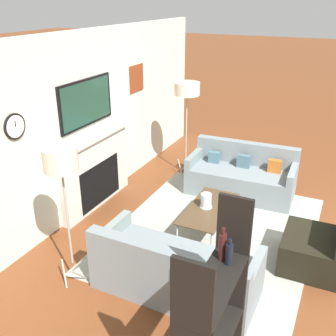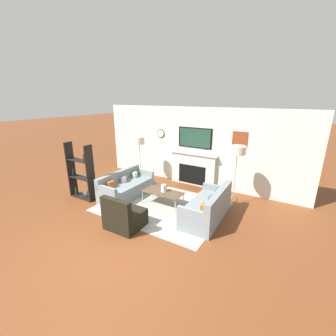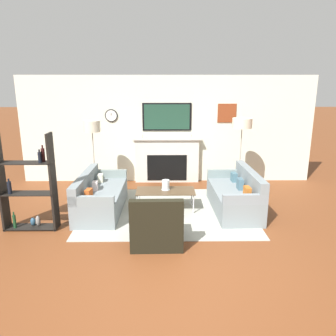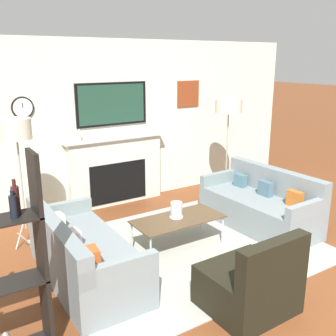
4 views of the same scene
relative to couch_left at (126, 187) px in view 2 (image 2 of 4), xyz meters
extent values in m
plane|color=brown|center=(1.37, -2.16, -0.29)|extent=(60.00, 60.00, 0.00)
cube|color=silver|center=(1.37, 2.12, 1.06)|extent=(7.46, 0.07, 2.70)
cube|color=beige|center=(1.37, 2.00, 0.27)|extent=(1.64, 0.16, 1.12)
cube|color=black|center=(1.37, 1.92, 0.11)|extent=(1.01, 0.01, 0.67)
cube|color=beige|center=(1.37, 1.98, 0.85)|extent=(1.76, 0.22, 0.04)
cylinder|color=#B2AD9E|center=(0.75, 1.95, 0.92)|extent=(0.04, 0.04, 0.10)
cylinder|color=white|center=(0.75, 1.95, 1.01)|extent=(0.03, 0.03, 0.09)
cylinder|color=#B2AD9E|center=(1.98, 1.95, 0.92)|extent=(0.04, 0.04, 0.10)
cylinder|color=white|center=(1.98, 1.95, 1.01)|extent=(0.03, 0.03, 0.09)
cube|color=black|center=(1.37, 2.07, 1.40)|extent=(1.23, 0.04, 0.69)
cube|color=#1E4233|center=(1.37, 2.05, 1.40)|extent=(1.14, 0.01, 0.62)
cylinder|color=black|center=(-0.03, 2.07, 1.43)|extent=(0.32, 0.02, 0.32)
cylinder|color=silver|center=(-0.03, 2.05, 1.43)|extent=(0.27, 0.00, 0.27)
cube|color=black|center=(-0.03, 2.05, 1.46)|extent=(0.01, 0.00, 0.07)
cube|color=brown|center=(2.88, 2.07, 1.49)|extent=(0.47, 0.02, 0.47)
cube|color=#9C9D91|center=(1.37, 0.00, -0.28)|extent=(3.35, 2.66, 0.01)
cube|color=slate|center=(0.04, 0.00, -0.06)|extent=(0.82, 1.84, 0.45)
cube|color=slate|center=(-0.28, 0.00, 0.32)|extent=(0.18, 1.84, 0.32)
cube|color=gray|center=(0.05, 0.87, 0.25)|extent=(0.80, 0.11, 0.18)
cube|color=gray|center=(0.03, -0.87, 0.25)|extent=(0.80, 0.11, 0.18)
cube|color=beige|center=(-0.07, 0.55, 0.25)|extent=(0.11, 0.18, 0.17)
cube|color=beige|center=(-0.08, 0.00, 0.25)|extent=(0.11, 0.18, 0.17)
cube|color=#B64E1E|center=(-0.09, -0.54, 0.26)|extent=(0.12, 0.21, 0.20)
cube|color=slate|center=(2.69, 0.00, -0.06)|extent=(0.85, 1.78, 0.46)
cube|color=slate|center=(3.01, 0.01, 0.36)|extent=(0.21, 1.76, 0.38)
cube|color=gray|center=(2.72, -0.83, 0.26)|extent=(0.80, 0.13, 0.18)
cube|color=slate|center=(2.67, 0.83, 0.26)|extent=(0.80, 0.13, 0.18)
cube|color=#AF5B20|center=(2.83, -0.51, 0.28)|extent=(0.11, 0.22, 0.21)
cube|color=#446270|center=(2.81, 0.00, 0.28)|extent=(0.10, 0.22, 0.22)
cube|color=#436773|center=(2.80, 0.52, 0.27)|extent=(0.12, 0.20, 0.19)
cube|color=black|center=(1.17, -1.35, -0.07)|extent=(0.83, 0.76, 0.42)
cube|color=black|center=(1.18, -1.66, 0.35)|extent=(0.82, 0.15, 0.42)
cube|color=#4C3823|center=(1.32, 0.08, 0.12)|extent=(1.18, 0.56, 0.02)
cylinder|color=#B7B7BC|center=(0.77, -0.16, -0.09)|extent=(0.02, 0.02, 0.39)
cylinder|color=#B7B7BC|center=(1.87, -0.16, -0.09)|extent=(0.02, 0.02, 0.39)
cylinder|color=#B7B7BC|center=(0.77, 0.32, -0.09)|extent=(0.02, 0.02, 0.39)
cylinder|color=#B7B7BC|center=(1.87, 0.32, -0.09)|extent=(0.02, 0.02, 0.39)
cylinder|color=silver|center=(1.33, 0.12, 0.22)|extent=(0.15, 0.15, 0.20)
cylinder|color=silver|center=(1.33, 0.12, 0.18)|extent=(0.08, 0.08, 0.11)
cylinder|color=silver|center=(1.33, 0.12, 0.13)|extent=(0.18, 0.18, 0.01)
cylinder|color=#9E998E|center=(-0.22, 1.20, -0.16)|extent=(0.09, 0.23, 0.27)
cylinder|color=#9E998E|center=(-0.41, 1.24, -0.16)|extent=(0.17, 0.19, 0.27)
cylinder|color=#9E998E|center=(-0.35, 1.06, -0.16)|extent=(0.23, 0.07, 0.27)
cylinder|color=#9E998E|center=(-0.33, 1.16, 0.57)|extent=(0.02, 0.02, 1.18)
cylinder|color=beige|center=(-0.33, 1.16, 1.29)|extent=(0.37, 0.37, 0.25)
cylinder|color=#9E998E|center=(3.17, 1.20, -0.15)|extent=(0.09, 0.23, 0.29)
cylinder|color=#9E998E|center=(2.98, 1.24, -0.15)|extent=(0.17, 0.19, 0.29)
cylinder|color=#9E998E|center=(3.04, 1.06, -0.15)|extent=(0.23, 0.07, 0.29)
cylinder|color=#9E998E|center=(3.06, 1.16, 0.61)|extent=(0.02, 0.02, 1.25)
cylinder|color=beige|center=(3.06, 1.16, 1.35)|extent=(0.45, 0.45, 0.22)
cube|color=black|center=(-1.51, -0.80, 0.57)|extent=(0.04, 0.28, 1.72)
cube|color=black|center=(-0.62, -0.80, 0.57)|extent=(0.04, 0.28, 1.72)
cube|color=black|center=(-1.07, -0.80, -0.26)|extent=(0.93, 0.28, 0.02)
cube|color=black|center=(-1.07, -0.80, 0.37)|extent=(0.93, 0.28, 0.01)
cube|color=black|center=(-1.07, -0.80, 0.93)|extent=(0.93, 0.28, 0.02)
cylinder|color=#3D1919|center=(-0.77, -0.75, 1.05)|extent=(0.06, 0.06, 0.23)
cylinder|color=#3D1919|center=(-0.77, -0.75, 1.19)|extent=(0.03, 0.03, 0.06)
ellipsoid|color=gray|center=(-0.97, -0.77, -0.15)|extent=(0.08, 0.08, 0.19)
cylinder|color=black|center=(-1.37, -0.83, 0.49)|extent=(0.07, 0.07, 0.21)
cylinder|color=black|center=(-1.37, -0.83, 0.62)|extent=(0.03, 0.03, 0.05)
cylinder|color=black|center=(-0.80, -0.82, 1.02)|extent=(0.06, 0.06, 0.18)
cylinder|color=black|center=(-0.80, -0.82, 1.14)|extent=(0.03, 0.03, 0.05)
cylinder|color=#194223|center=(-1.35, -0.85, -0.13)|extent=(0.05, 0.05, 0.24)
cylinder|color=#194223|center=(-1.35, -0.85, 0.02)|extent=(0.02, 0.02, 0.06)
ellipsoid|color=#2A4F6A|center=(-1.07, -0.75, -0.18)|extent=(0.09, 0.09, 0.15)
camera|label=1|loc=(-3.25, -1.46, 2.84)|focal=42.00mm
camera|label=2|loc=(4.54, -4.92, 2.73)|focal=24.00mm
camera|label=3|loc=(1.30, -6.21, 2.26)|focal=35.00mm
camera|label=4|loc=(-1.31, -3.80, 2.11)|focal=42.00mm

